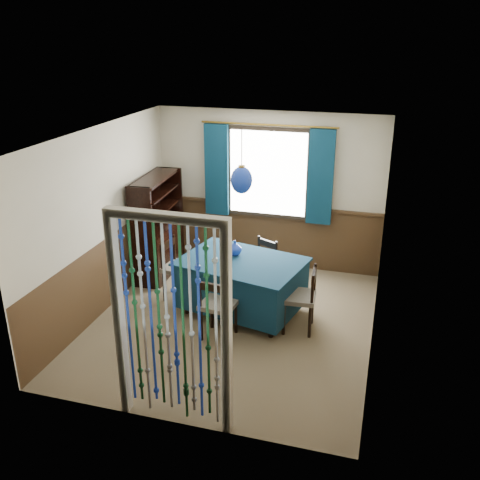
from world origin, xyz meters
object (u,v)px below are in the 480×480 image
(chair_near, at_px, (218,306))
(sideboard, at_px, (158,240))
(dining_table, at_px, (242,283))
(vase_sideboard, at_px, (166,215))
(bowl_shelf, at_px, (151,213))
(chair_left, at_px, (178,268))
(pendant_lamp, at_px, (242,180))
(chair_right, at_px, (301,297))
(chair_far, at_px, (261,265))
(vase_table, at_px, (235,248))

(chair_near, xyz_separation_m, sideboard, (-1.50, 1.59, 0.10))
(dining_table, distance_m, vase_sideboard, 1.94)
(chair_near, relative_size, bowl_shelf, 4.22)
(chair_near, xyz_separation_m, chair_left, (-0.88, 0.88, 0.02))
(vase_sideboard, bearing_deg, pendant_lamp, -35.15)
(chair_left, bearing_deg, chair_near, 51.19)
(pendant_lamp, xyz_separation_m, bowl_shelf, (-1.55, 0.57, -0.77))
(bowl_shelf, distance_m, vase_sideboard, 0.56)
(pendant_lamp, bearing_deg, sideboard, 151.44)
(chair_near, bearing_deg, chair_right, 32.17)
(chair_near, height_order, chair_left, chair_left)
(chair_near, bearing_deg, vase_sideboard, 133.93)
(chair_far, distance_m, bowl_shelf, 1.79)
(chair_far, distance_m, chair_right, 1.14)
(pendant_lamp, relative_size, vase_table, 4.27)
(chair_left, relative_size, chair_right, 1.02)
(chair_right, distance_m, sideboard, 2.70)
(vase_table, bearing_deg, chair_near, -87.25)
(dining_table, bearing_deg, bowl_shelf, 172.34)
(chair_far, bearing_deg, sideboard, 18.95)
(chair_right, distance_m, vase_table, 1.15)
(chair_left, xyz_separation_m, vase_sideboard, (-0.56, 0.93, 0.42))
(chair_far, xyz_separation_m, sideboard, (-1.72, 0.24, 0.12))
(chair_right, bearing_deg, chair_near, 112.90)
(bowl_shelf, bearing_deg, chair_far, 2.09)
(chair_near, relative_size, vase_sideboard, 4.09)
(vase_table, bearing_deg, sideboard, 154.35)
(chair_far, distance_m, chair_left, 1.20)
(chair_far, distance_m, vase_table, 0.68)
(sideboard, height_order, pendant_lamp, pendant_lamp)
(dining_table, xyz_separation_m, vase_sideboard, (-1.55, 1.09, 0.45))
(chair_right, height_order, vase_table, vase_table)
(pendant_lamp, height_order, vase_sideboard, pendant_lamp)
(chair_near, relative_size, chair_right, 0.98)
(pendant_lamp, height_order, bowl_shelf, pendant_lamp)
(bowl_shelf, bearing_deg, chair_right, -18.46)
(chair_far, bearing_deg, pendant_lamp, 106.55)
(chair_far, height_order, bowl_shelf, bowl_shelf)
(chair_right, xyz_separation_m, vase_sideboard, (-2.40, 1.32, 0.43))
(dining_table, height_order, chair_far, chair_far)
(vase_table, bearing_deg, chair_far, 60.23)
(dining_table, bearing_deg, chair_left, -176.67)
(chair_far, height_order, chair_right, chair_right)
(dining_table, distance_m, pendant_lamp, 1.43)
(sideboard, height_order, bowl_shelf, sideboard)
(pendant_lamp, xyz_separation_m, vase_sideboard, (-1.55, 1.09, -0.98))
(pendant_lamp, bearing_deg, chair_far, 79.56)
(vase_sideboard, bearing_deg, vase_table, -33.18)
(chair_right, bearing_deg, sideboard, 61.83)
(chair_right, distance_m, vase_sideboard, 2.78)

